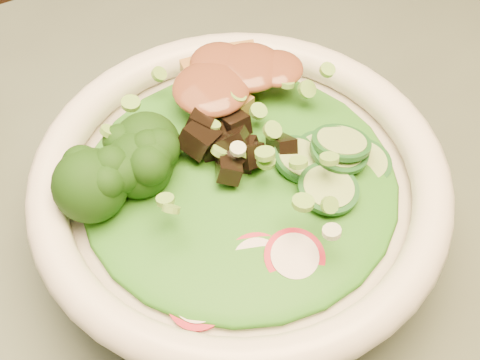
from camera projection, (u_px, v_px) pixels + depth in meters
name	position (u px, v px, depth m)	size (l,w,h in m)	color
dining_table	(331.00, 344.00, 0.55)	(1.20, 0.80, 0.75)	black
salad_bowl	(240.00, 198.00, 0.45)	(0.27, 0.27, 0.07)	white
lettuce_bed	(240.00, 179.00, 0.43)	(0.21, 0.21, 0.02)	#1F6214
broccoli_florets	(139.00, 177.00, 0.41)	(0.08, 0.07, 0.04)	black
radish_slices	(260.00, 265.00, 0.39)	(0.11, 0.04, 0.02)	maroon
cucumber_slices	(342.00, 158.00, 0.42)	(0.07, 0.07, 0.04)	#99C16B
mushroom_heap	(237.00, 150.00, 0.43)	(0.07, 0.07, 0.04)	black
tofu_cubes	(230.00, 95.00, 0.46)	(0.09, 0.06, 0.04)	#9F6B35
peanut_sauce	(230.00, 81.00, 0.45)	(0.07, 0.06, 0.02)	brown
scallion_garnish	(240.00, 155.00, 0.41)	(0.19, 0.19, 0.02)	#6DAC3C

